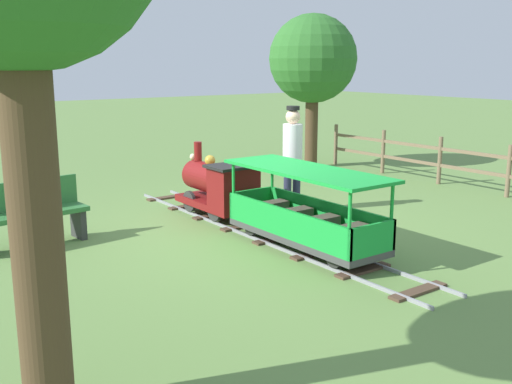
{
  "coord_description": "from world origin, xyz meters",
  "views": [
    {
      "loc": [
        -4.65,
        -6.34,
        2.25
      ],
      "look_at": [
        0.0,
        0.02,
        0.55
      ],
      "focal_mm": 42.01,
      "sensor_mm": 36.0,
      "label": 1
    }
  ],
  "objects": [
    {
      "name": "passenger_car",
      "position": [
        0.0,
        -0.99,
        0.42
      ],
      "size": [
        0.81,
        2.35,
        0.97
      ],
      "color": "#3F3F3F",
      "rests_on": "ground_plane"
    },
    {
      "name": "fence_section",
      "position": [
        4.73,
        -0.09,
        0.48
      ],
      "size": [
        0.08,
        7.13,
        0.9
      ],
      "color": "#756047",
      "rests_on": "ground_plane"
    },
    {
      "name": "locomotive",
      "position": [
        0.0,
        0.94,
        0.48
      ],
      "size": [
        0.71,
        1.45,
        1.03
      ],
      "color": "maroon",
      "rests_on": "ground_plane"
    },
    {
      "name": "oak_tree_far",
      "position": [
        4.03,
        3.48,
        2.31
      ],
      "size": [
        1.88,
        1.88,
        3.28
      ],
      "color": "#4C3823",
      "rests_on": "ground_plane"
    },
    {
      "name": "park_bench",
      "position": [
        -2.63,
        1.15,
        0.42
      ],
      "size": [
        1.33,
        0.53,
        0.82
      ],
      "color": "#2D6B33",
      "rests_on": "ground_plane"
    },
    {
      "name": "conductor_person",
      "position": [
        1.13,
        0.62,
        0.96
      ],
      "size": [
        0.3,
        0.3,
        1.62
      ],
      "color": "#282D47",
      "rests_on": "ground_plane"
    },
    {
      "name": "ground_plane",
      "position": [
        0.0,
        0.0,
        0.0
      ],
      "size": [
        60.0,
        60.0,
        0.0
      ],
      "primitive_type": "plane",
      "color": "#608442"
    },
    {
      "name": "track",
      "position": [
        0.0,
        -0.09,
        0.02
      ],
      "size": [
        0.75,
        6.05,
        0.04
      ],
      "color": "gray",
      "rests_on": "ground_plane"
    }
  ]
}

